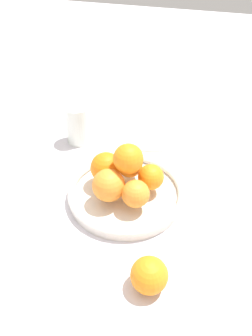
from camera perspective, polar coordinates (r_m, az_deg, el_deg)
The scene contains 6 objects.
ground_plane at distance 0.84m, azimuth -0.00°, elevation -5.13°, with size 4.00×4.00×0.00m, color silver.
fruit_bowl at distance 0.83m, azimuth -0.00°, elevation -4.33°, with size 0.29×0.29×0.03m.
orange_pile at distance 0.79m, azimuth -0.59°, elevation -1.11°, with size 0.17×0.19×0.13m.
stray_orange at distance 0.65m, azimuth 4.07°, elevation -18.11°, with size 0.07×0.07×0.07m, color orange.
drinking_glass at distance 1.02m, azimuth -8.34°, elevation 7.51°, with size 0.08×0.08×0.12m, color silver.
napkin_folded at distance 1.05m, azimuth 2.62°, elevation 5.09°, with size 0.13×0.13×0.01m, color beige.
Camera 1 is at (0.58, 0.18, 0.58)m, focal length 35.00 mm.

